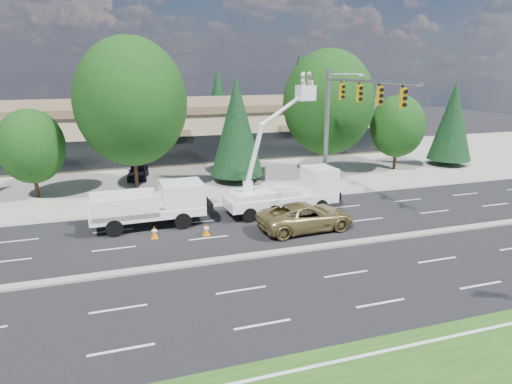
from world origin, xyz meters
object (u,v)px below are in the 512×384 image
object	(u,v)px
utility_pickup	(156,209)
minivan	(306,217)
signal_mast	(342,115)
bucket_truck	(290,184)

from	to	relation	value
utility_pickup	minivan	bearing A→B (deg)	-23.79
minivan	signal_mast	bearing A→B (deg)	-48.88
signal_mast	minivan	world-z (taller)	signal_mast
utility_pickup	bucket_truck	bearing A→B (deg)	-0.93
signal_mast	minivan	size ratio (longest dim) A/B	1.80
utility_pickup	minivan	world-z (taller)	utility_pickup
utility_pickup	bucket_truck	world-z (taller)	bucket_truck
utility_pickup	minivan	distance (m)	8.84
signal_mast	utility_pickup	size ratio (longest dim) A/B	1.54
signal_mast	utility_pickup	xyz separation A→B (m)	(-12.51, -0.83, -5.02)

